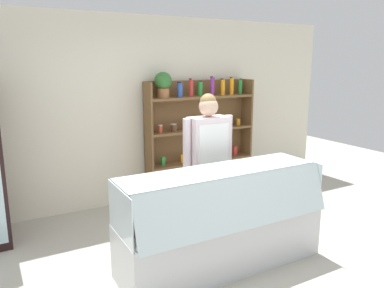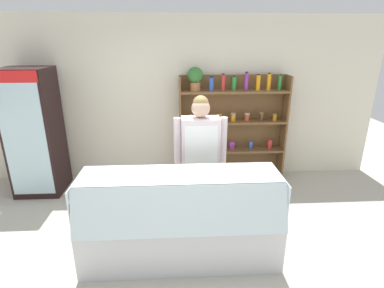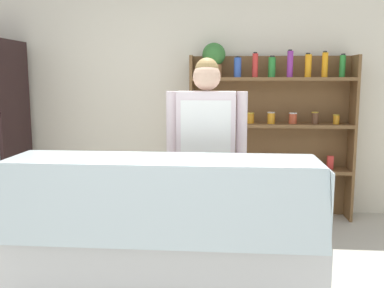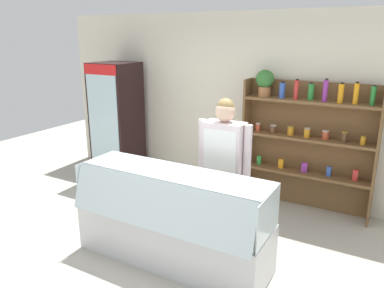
{
  "view_description": "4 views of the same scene",
  "coord_description": "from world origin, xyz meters",
  "px_view_note": "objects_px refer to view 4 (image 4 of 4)",
  "views": [
    {
      "loc": [
        -1.97,
        -2.84,
        2.04
      ],
      "look_at": [
        0.02,
        0.72,
        1.15
      ],
      "focal_mm": 35.0,
      "sensor_mm": 36.0,
      "label": 1
    },
    {
      "loc": [
        -0.03,
        -2.7,
        2.33
      ],
      "look_at": [
        0.16,
        0.72,
        1.12
      ],
      "focal_mm": 28.0,
      "sensor_mm": 36.0,
      "label": 2
    },
    {
      "loc": [
        0.43,
        -2.66,
        1.53
      ],
      "look_at": [
        0.14,
        0.81,
        1.0
      ],
      "focal_mm": 40.0,
      "sensor_mm": 36.0,
      "label": 3
    },
    {
      "loc": [
        1.96,
        -2.94,
        2.37
      ],
      "look_at": [
        -0.11,
        0.7,
        1.14
      ],
      "focal_mm": 35.0,
      "sensor_mm": 36.0,
      "label": 4
    }
  ],
  "objects_px": {
    "deli_display_case": "(172,233)",
    "shop_clerk": "(224,158)",
    "drinks_fridge": "(117,121)",
    "shelving_unit": "(303,135)"
  },
  "relations": [
    {
      "from": "drinks_fridge",
      "to": "shelving_unit",
      "type": "xyz_separation_m",
      "value": [
        3.03,
        0.29,
        0.09
      ]
    },
    {
      "from": "shelving_unit",
      "to": "deli_display_case",
      "type": "relative_size",
      "value": 0.91
    },
    {
      "from": "deli_display_case",
      "to": "shop_clerk",
      "type": "xyz_separation_m",
      "value": [
        0.28,
        0.7,
        0.7
      ]
    },
    {
      "from": "drinks_fridge",
      "to": "shop_clerk",
      "type": "xyz_separation_m",
      "value": [
        2.45,
        -1.02,
        0.04
      ]
    },
    {
      "from": "shelving_unit",
      "to": "shop_clerk",
      "type": "relative_size",
      "value": 1.13
    },
    {
      "from": "drinks_fridge",
      "to": "shelving_unit",
      "type": "relative_size",
      "value": 1.01
    },
    {
      "from": "drinks_fridge",
      "to": "shelving_unit",
      "type": "height_order",
      "value": "drinks_fridge"
    },
    {
      "from": "drinks_fridge",
      "to": "deli_display_case",
      "type": "xyz_separation_m",
      "value": [
        2.18,
        -1.71,
        -0.65
      ]
    },
    {
      "from": "drinks_fridge",
      "to": "shop_clerk",
      "type": "relative_size",
      "value": 1.14
    },
    {
      "from": "drinks_fridge",
      "to": "shelving_unit",
      "type": "distance_m",
      "value": 3.05
    }
  ]
}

